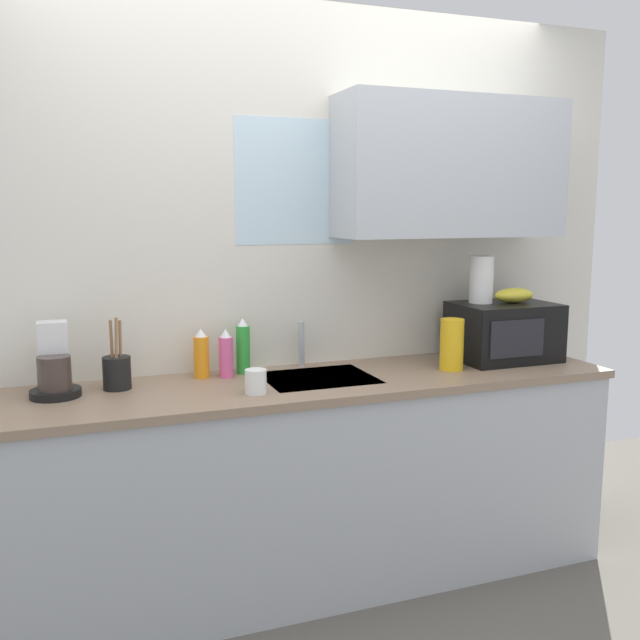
% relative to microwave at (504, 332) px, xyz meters
% --- Properties ---
extents(kitchen_wall_assembly, '(3.33, 0.42, 2.50)m').
position_rel_microwave_xyz_m(kitchen_wall_assembly, '(-0.81, 0.26, 0.33)').
color(kitchen_wall_assembly, silver).
rests_on(kitchen_wall_assembly, ground).
extents(counter_unit, '(2.56, 0.63, 0.90)m').
position_rel_microwave_xyz_m(counter_unit, '(-0.94, -0.05, -0.58)').
color(counter_unit, '#B2B7BC').
rests_on(counter_unit, ground).
extents(sink_faucet, '(0.03, 0.03, 0.21)m').
position_rel_microwave_xyz_m(sink_faucet, '(-0.94, 0.19, -0.03)').
color(sink_faucet, '#B2B5BA').
rests_on(sink_faucet, counter_unit).
extents(microwave, '(0.46, 0.35, 0.27)m').
position_rel_microwave_xyz_m(microwave, '(0.00, 0.00, 0.00)').
color(microwave, black).
rests_on(microwave, counter_unit).
extents(banana_bunch, '(0.20, 0.11, 0.07)m').
position_rel_microwave_xyz_m(banana_bunch, '(0.05, 0.00, 0.17)').
color(banana_bunch, gold).
rests_on(banana_bunch, microwave).
extents(paper_towel_roll, '(0.11, 0.11, 0.22)m').
position_rel_microwave_xyz_m(paper_towel_roll, '(-0.10, 0.05, 0.24)').
color(paper_towel_roll, white).
rests_on(paper_towel_roll, microwave).
extents(coffee_maker, '(0.19, 0.21, 0.28)m').
position_rel_microwave_xyz_m(coffee_maker, '(-1.99, 0.06, -0.03)').
color(coffee_maker, black).
rests_on(coffee_maker, counter_unit).
extents(dish_soap_bottle_green, '(0.06, 0.06, 0.24)m').
position_rel_microwave_xyz_m(dish_soap_bottle_green, '(-1.22, 0.16, -0.02)').
color(dish_soap_bottle_green, green).
rests_on(dish_soap_bottle_green, counter_unit).
extents(dish_soap_bottle_pink, '(0.06, 0.06, 0.21)m').
position_rel_microwave_xyz_m(dish_soap_bottle_pink, '(-1.31, 0.12, -0.04)').
color(dish_soap_bottle_pink, '#E55999').
rests_on(dish_soap_bottle_pink, counter_unit).
extents(dish_soap_bottle_orange, '(0.07, 0.07, 0.21)m').
position_rel_microwave_xyz_m(dish_soap_bottle_orange, '(-1.41, 0.14, -0.04)').
color(dish_soap_bottle_orange, orange).
rests_on(dish_soap_bottle_orange, counter_unit).
extents(cereal_canister, '(0.10, 0.10, 0.23)m').
position_rel_microwave_xyz_m(cereal_canister, '(-0.34, -0.10, -0.02)').
color(cereal_canister, gold).
rests_on(cereal_canister, counter_unit).
extents(mug_white, '(0.08, 0.08, 0.09)m').
position_rel_microwave_xyz_m(mug_white, '(-1.26, -0.19, -0.09)').
color(mug_white, white).
rests_on(mug_white, counter_unit).
extents(utensil_crock, '(0.11, 0.11, 0.29)m').
position_rel_microwave_xyz_m(utensil_crock, '(-1.76, 0.07, -0.06)').
color(utensil_crock, black).
rests_on(utensil_crock, counter_unit).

